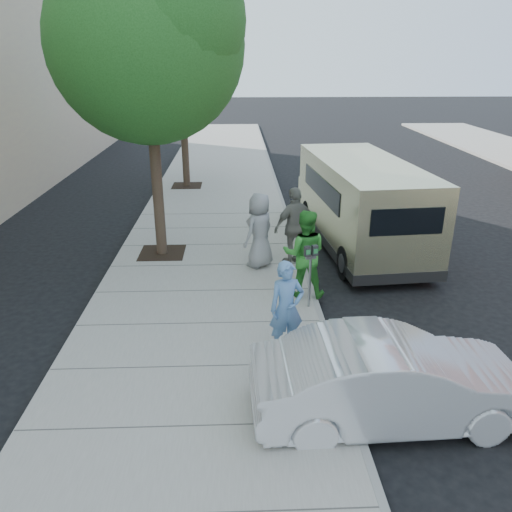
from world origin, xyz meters
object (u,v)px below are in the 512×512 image
(tree_near, at_px, (148,36))
(van, at_px, (360,202))
(sedan, at_px, (393,380))
(person_green_shirt, at_px, (304,254))
(tree_far, at_px, (182,63))
(person_officer, at_px, (287,308))
(person_striped_polo, at_px, (295,227))
(parking_meter, at_px, (310,263))
(person_gray_shirt, at_px, (259,230))

(tree_near, distance_m, van, 6.96)
(sedan, distance_m, person_green_shirt, 4.08)
(van, bearing_deg, tree_far, 123.73)
(person_officer, bearing_deg, tree_far, 90.75)
(person_green_shirt, bearing_deg, person_officer, 82.89)
(person_striped_polo, bearing_deg, person_officer, 55.73)
(sedan, bearing_deg, person_officer, 37.07)
(sedan, bearing_deg, tree_far, 14.33)
(parking_meter, relative_size, person_striped_polo, 0.69)
(sedan, relative_size, person_gray_shirt, 2.21)
(tree_near, distance_m, person_striped_polo, 5.66)
(tree_near, height_order, person_striped_polo, tree_near)
(tree_far, distance_m, person_striped_polo, 9.90)
(parking_meter, xyz_separation_m, person_gray_shirt, (-0.95, 2.28, -0.05))
(person_officer, bearing_deg, van, 53.21)
(person_green_shirt, xyz_separation_m, person_striped_polo, (0.00, 1.80, 0.02))
(van, distance_m, person_gray_shirt, 3.40)
(tree_far, bearing_deg, person_green_shirt, -71.46)
(sedan, xyz_separation_m, person_gray_shirt, (-1.70, 5.69, 0.41))
(tree_far, height_order, sedan, tree_far)
(parking_meter, bearing_deg, person_officer, -127.43)
(person_gray_shirt, bearing_deg, tree_near, -69.54)
(tree_near, relative_size, person_officer, 4.36)
(tree_near, xyz_separation_m, person_gray_shirt, (2.56, -0.99, -4.45))
(sedan, bearing_deg, tree_near, 30.24)
(tree_near, bearing_deg, person_striped_polo, -14.53)
(tree_near, bearing_deg, person_green_shirt, -37.98)
(tree_far, distance_m, parking_meter, 12.02)
(tree_far, relative_size, parking_meter, 4.70)
(person_striped_polo, bearing_deg, person_gray_shirt, -19.77)
(parking_meter, xyz_separation_m, person_striped_polo, (-0.05, 2.38, 0.00))
(person_green_shirt, relative_size, person_striped_polo, 0.98)
(sedan, relative_size, person_officer, 2.42)
(van, bearing_deg, parking_meter, -121.03)
(person_striped_polo, bearing_deg, parking_meter, 65.43)
(person_officer, distance_m, person_gray_shirt, 3.98)
(tree_near, bearing_deg, person_officer, -60.14)
(parking_meter, height_order, van, van)
(van, height_order, person_striped_polo, van)
(van, xyz_separation_m, person_gray_shirt, (-2.92, -1.73, -0.21))
(tree_far, relative_size, person_striped_polo, 3.23)
(parking_meter, relative_size, van, 0.20)
(tree_near, bearing_deg, sedan, -57.50)
(van, distance_m, sedan, 7.54)
(person_striped_polo, bearing_deg, sedan, 72.11)
(parking_meter, bearing_deg, person_gray_shirt, 96.41)
(person_officer, relative_size, person_striped_polo, 0.86)
(person_striped_polo, bearing_deg, tree_far, -93.65)
(van, height_order, sedan, van)
(sedan, xyz_separation_m, person_officer, (-1.41, 1.72, 0.33))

